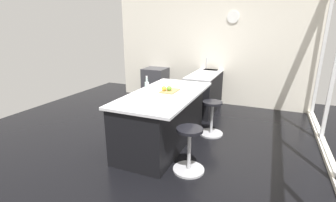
# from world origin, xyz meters

# --- Properties ---
(ground_plane) EXTENTS (7.61, 7.61, 0.00)m
(ground_plane) POSITION_xyz_m (0.00, 0.00, 0.00)
(ground_plane) COLOR black
(interior_partition_left) EXTENTS (0.15, 4.99, 2.98)m
(interior_partition_left) POSITION_xyz_m (-2.93, 0.00, 1.49)
(interior_partition_left) COLOR silver
(interior_partition_left) RESTS_ON ground_plane
(sink_cabinet) EXTENTS (2.25, 0.60, 1.17)m
(sink_cabinet) POSITION_xyz_m (-2.58, 0.14, 0.45)
(sink_cabinet) COLOR black
(sink_cabinet) RESTS_ON ground_plane
(oven_range) EXTENTS (0.60, 0.61, 0.86)m
(oven_range) POSITION_xyz_m (-2.58, -1.34, 0.43)
(oven_range) COLOR #38383D
(oven_range) RESTS_ON ground_plane
(kitchen_island) EXTENTS (2.09, 1.03, 0.90)m
(kitchen_island) POSITION_xyz_m (-0.19, -0.05, 0.46)
(kitchen_island) COLOR black
(kitchen_island) RESTS_ON ground_plane
(stool_by_window) EXTENTS (0.44, 0.44, 0.64)m
(stool_by_window) POSITION_xyz_m (-0.85, 0.64, 0.30)
(stool_by_window) COLOR #B7B7BC
(stool_by_window) RESTS_ON ground_plane
(stool_middle) EXTENTS (0.44, 0.44, 0.64)m
(stool_middle) POSITION_xyz_m (0.46, 0.64, 0.30)
(stool_middle) COLOR #B7B7BC
(stool_middle) RESTS_ON ground_plane
(cutting_board) EXTENTS (0.36, 0.24, 0.02)m
(cutting_board) POSITION_xyz_m (-0.30, 0.03, 0.91)
(cutting_board) COLOR tan
(cutting_board) RESTS_ON kitchen_island
(apple_green) EXTENTS (0.08, 0.08, 0.08)m
(apple_green) POSITION_xyz_m (-0.27, 0.04, 0.96)
(apple_green) COLOR #609E2D
(apple_green) RESTS_ON cutting_board
(apple_yellow) EXTENTS (0.08, 0.08, 0.08)m
(apple_yellow) POSITION_xyz_m (-0.24, -0.04, 0.96)
(apple_yellow) COLOR gold
(apple_yellow) RESTS_ON cutting_board
(water_bottle) EXTENTS (0.06, 0.06, 0.31)m
(water_bottle) POSITION_xyz_m (0.08, -0.19, 1.02)
(water_bottle) COLOR silver
(water_bottle) RESTS_ON kitchen_island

